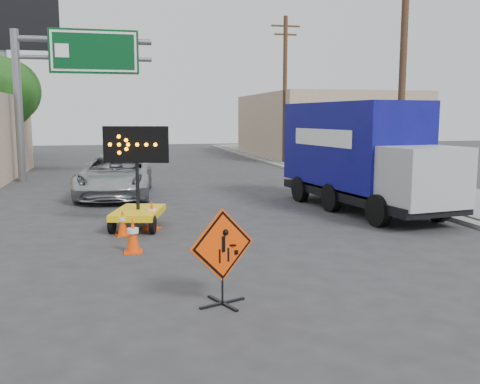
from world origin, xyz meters
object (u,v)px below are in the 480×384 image
object	(u,v)px
arrow_board	(138,206)
box_truck	(361,162)
pickup_truck	(115,176)
construction_sign	(222,254)

from	to	relation	value
arrow_board	box_truck	bearing A→B (deg)	26.20
arrow_board	pickup_truck	distance (m)	6.09
construction_sign	box_truck	distance (m)	9.66
construction_sign	box_truck	bearing A→B (deg)	29.87
pickup_truck	box_truck	size ratio (longest dim) A/B	0.75
construction_sign	arrow_board	distance (m)	6.32
construction_sign	box_truck	world-z (taller)	box_truck
arrow_board	box_truck	world-z (taller)	box_truck
construction_sign	pickup_truck	size ratio (longest dim) A/B	0.28
arrow_board	box_truck	xyz separation A→B (m)	(7.04, 1.33, 0.93)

